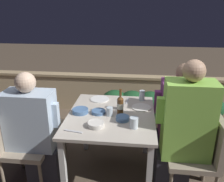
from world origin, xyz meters
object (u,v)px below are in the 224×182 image
object	(u,v)px
person_blue_shirt	(35,132)
beer_bottle	(120,105)
potted_plant	(209,117)
person_purple_stripe	(177,120)
chair_left_near	(17,139)
chair_right_near	(203,149)
person_green_blouse	(183,132)
chair_left_far	(33,121)
chair_right_far	(195,130)

from	to	relation	value
person_blue_shirt	beer_bottle	distance (m)	0.88
person_blue_shirt	potted_plant	distance (m)	2.07
person_purple_stripe	beer_bottle	bearing A→B (deg)	-161.95
chair_left_near	person_blue_shirt	bearing A→B (deg)	0.00
person_blue_shirt	chair_right_near	world-z (taller)	person_blue_shirt
person_green_blouse	chair_right_near	bearing A→B (deg)	-0.00
beer_bottle	person_blue_shirt	bearing A→B (deg)	-167.19
chair_left_far	potted_plant	size ratio (longest dim) A/B	1.17
chair_left_near	beer_bottle	distance (m)	1.09
person_blue_shirt	chair_left_near	bearing A→B (deg)	-180.00
person_blue_shirt	chair_right_near	distance (m)	1.61
chair_left_near	beer_bottle	size ratio (longest dim) A/B	3.13
chair_right_far	person_purple_stripe	bearing A→B (deg)	-180.00
chair_right_near	potted_plant	xyz separation A→B (m)	(0.28, 0.81, -0.06)
chair_left_far	chair_right_near	bearing A→B (deg)	-10.81
person_blue_shirt	potted_plant	size ratio (longest dim) A/B	1.67
chair_left_near	person_green_blouse	bearing A→B (deg)	0.69
chair_right_near	beer_bottle	world-z (taller)	beer_bottle
chair_left_near	chair_right_near	world-z (taller)	same
chair_left_far	potted_plant	xyz separation A→B (m)	(2.08, 0.47, -0.06)
chair_right_near	chair_right_far	world-z (taller)	same
chair_right_far	person_purple_stripe	distance (m)	0.23
chair_left_far	beer_bottle	bearing A→B (deg)	-9.90
chair_right_near	chair_left_near	bearing A→B (deg)	-179.39
chair_left_near	chair_left_far	xyz separation A→B (m)	(0.00, 0.36, 0.00)
person_purple_stripe	beer_bottle	size ratio (longest dim) A/B	4.58
chair_left_near	person_green_blouse	xyz separation A→B (m)	(1.61, 0.02, 0.17)
chair_left_far	person_purple_stripe	world-z (taller)	person_purple_stripe
chair_left_far	chair_right_far	distance (m)	1.81
person_green_blouse	person_purple_stripe	xyz separation A→B (m)	(0.00, 0.36, -0.06)
chair_left_near	chair_right_far	size ratio (longest dim) A/B	1.00
chair_left_far	chair_right_far	size ratio (longest dim) A/B	1.00
person_blue_shirt	chair_left_far	world-z (taller)	person_blue_shirt
chair_left_far	beer_bottle	size ratio (longest dim) A/B	3.13
chair_left_far	chair_right_far	xyz separation A→B (m)	(1.81, 0.02, 0.00)
chair_left_far	potted_plant	world-z (taller)	chair_left_far
person_green_blouse	person_purple_stripe	bearing A→B (deg)	89.59
potted_plant	person_purple_stripe	bearing A→B (deg)	-136.07
person_blue_shirt	chair_right_near	bearing A→B (deg)	0.69
chair_left_near	potted_plant	world-z (taller)	chair_left_near
beer_bottle	person_green_blouse	bearing A→B (deg)	-15.75
chair_left_far	person_green_blouse	distance (m)	1.66
potted_plant	beer_bottle	bearing A→B (deg)	-148.75
chair_right_far	beer_bottle	distance (m)	0.89
chair_right_near	chair_right_far	distance (m)	0.36
beer_bottle	chair_right_far	bearing A→B (deg)	13.74
chair_left_near	person_blue_shirt	world-z (taller)	person_blue_shirt
chair_left_far	potted_plant	distance (m)	2.14
chair_right_near	beer_bottle	bearing A→B (deg)	168.02
person_blue_shirt	chair_left_far	bearing A→B (deg)	118.35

